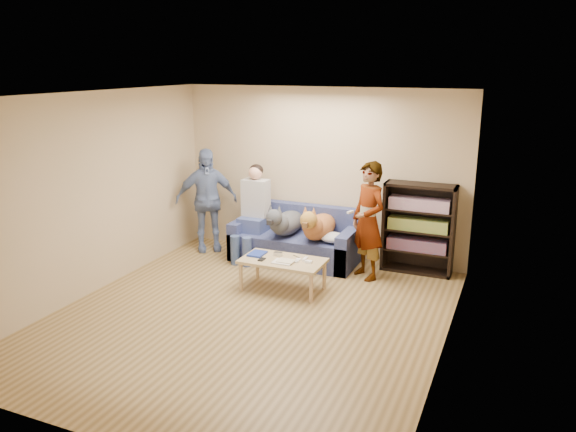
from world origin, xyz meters
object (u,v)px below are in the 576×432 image
at_px(person_seated, 253,209).
at_px(person_standing_left, 206,200).
at_px(notebook_blue, 257,254).
at_px(person_standing_right, 368,221).
at_px(bookshelf, 419,226).
at_px(sofa, 296,242).
at_px(dog_gray, 285,222).
at_px(camera_silver, 278,254).
at_px(dog_tan, 318,226).
at_px(coffee_table, 283,263).

bearing_deg(person_seated, person_standing_left, 178.72).
bearing_deg(notebook_blue, person_standing_right, 32.12).
bearing_deg(bookshelf, sofa, -172.60).
bearing_deg(person_standing_left, dog_gray, -38.62).
bearing_deg(camera_silver, dog_gray, 107.45).
relative_size(dog_tan, bookshelf, 0.89).
bearing_deg(person_standing_left, camera_silver, -65.55).
distance_m(camera_silver, sofa, 1.06).
height_order(dog_gray, coffee_table, dog_gray).
bearing_deg(coffee_table, dog_gray, 111.66).
relative_size(person_standing_right, dog_tan, 1.43).
xyz_separation_m(camera_silver, coffee_table, (0.12, -0.12, -0.07)).
bearing_deg(person_standing_right, bookshelf, 79.93).
relative_size(dog_tan, coffee_table, 1.06).
bearing_deg(dog_tan, person_seated, 177.74).
relative_size(notebook_blue, dog_gray, 0.21).
xyz_separation_m(person_standing_right, camera_silver, (-1.03, -0.75, -0.38)).
height_order(person_standing_right, person_seated, person_standing_right).
distance_m(person_seated, dog_gray, 0.57).
relative_size(person_standing_right, person_seated, 1.13).
bearing_deg(dog_tan, sofa, 157.63).
bearing_deg(camera_silver, person_standing_left, 150.86).
height_order(camera_silver, sofa, sofa).
bearing_deg(sofa, coffee_table, -76.17).
height_order(notebook_blue, dog_gray, dog_gray).
bearing_deg(dog_gray, person_standing_left, 177.79).
height_order(person_standing_left, person_seated, person_standing_left).
distance_m(person_standing_right, dog_tan, 0.82).
bearing_deg(dog_tan, bookshelf, 16.17).
xyz_separation_m(notebook_blue, camera_silver, (0.28, 0.07, 0.01)).
bearing_deg(dog_gray, notebook_blue, -90.31).
bearing_deg(person_seated, camera_silver, -47.74).
distance_m(person_standing_right, notebook_blue, 1.60).
relative_size(person_seated, dog_tan, 1.27).
height_order(coffee_table, bookshelf, bookshelf).
bearing_deg(bookshelf, dog_tan, -163.83).
height_order(dog_tan, bookshelf, bookshelf).
height_order(person_standing_right, sofa, person_standing_right).
height_order(camera_silver, bookshelf, bookshelf).
xyz_separation_m(person_seated, dog_tan, (1.07, -0.04, -0.14)).
xyz_separation_m(camera_silver, person_seated, (-0.83, 0.91, 0.33)).
xyz_separation_m(person_standing_right, coffee_table, (-0.91, -0.87, -0.45)).
bearing_deg(person_standing_left, person_seated, -37.69).
bearing_deg(person_standing_right, notebook_blue, -108.47).
bearing_deg(coffee_table, person_seated, 132.59).
xyz_separation_m(person_seated, bookshelf, (2.46, 0.36, -0.09)).
xyz_separation_m(dog_gray, coffee_table, (0.39, -0.99, -0.25)).
distance_m(person_standing_right, dog_gray, 1.33).
bearing_deg(dog_tan, person_standing_left, 178.17).
height_order(person_seated, dog_gray, person_seated).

